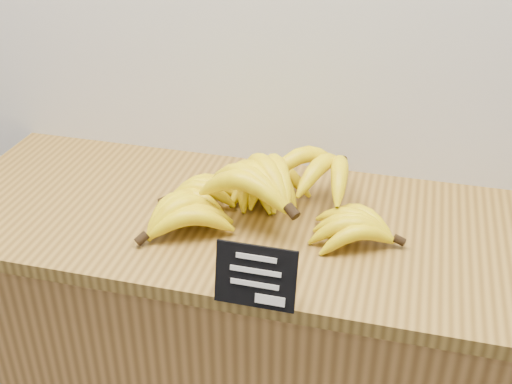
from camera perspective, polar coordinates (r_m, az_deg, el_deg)
name	(u,v)px	position (r m, az deg, el deg)	size (l,w,h in m)	color
counter	(261,381)	(1.65, 0.45, -16.46)	(1.32, 0.50, 0.90)	#A77335
counter_top	(262,223)	(1.35, 0.53, -2.81)	(1.38, 0.54, 0.03)	olive
chalkboard_sign	(255,277)	(1.09, -0.05, -7.54)	(0.14, 0.01, 0.11)	black
banana_pile	(262,192)	(1.32, 0.52, 0.04)	(0.56, 0.38, 0.13)	yellow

